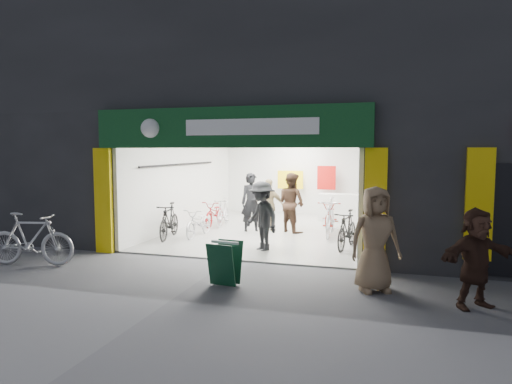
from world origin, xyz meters
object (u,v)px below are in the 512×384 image
at_px(bike_left_front, 199,223).
at_px(parked_bike, 31,239).
at_px(pedestrian_near, 375,239).
at_px(bike_right_front, 347,230).
at_px(sandwich_board, 225,262).

distance_m(bike_left_front, parked_bike, 4.65).
bearing_deg(pedestrian_near, parked_bike, 158.22).
height_order(bike_right_front, sandwich_board, bike_right_front).
relative_size(parked_bike, pedestrian_near, 1.04).
bearing_deg(pedestrian_near, bike_left_front, 119.46).
bearing_deg(sandwich_board, bike_right_front, 70.10).
bearing_deg(sandwich_board, pedestrian_near, 16.27).
height_order(pedestrian_near, sandwich_board, pedestrian_near).
bearing_deg(parked_bike, pedestrian_near, -99.51).
height_order(bike_left_front, pedestrian_near, pedestrian_near).
distance_m(bike_left_front, pedestrian_near, 6.38).
bearing_deg(sandwich_board, parked_bike, -175.97).
distance_m(parked_bike, pedestrian_near, 7.36).
xyz_separation_m(bike_right_front, parked_bike, (-6.55, -3.65, 0.09)).
bearing_deg(bike_left_front, parked_bike, -118.07).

